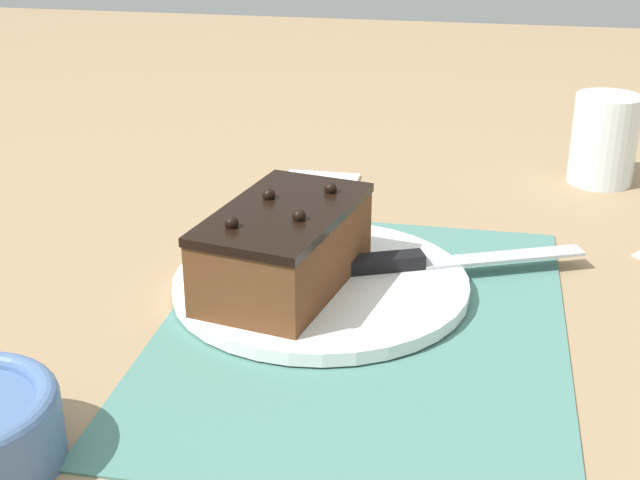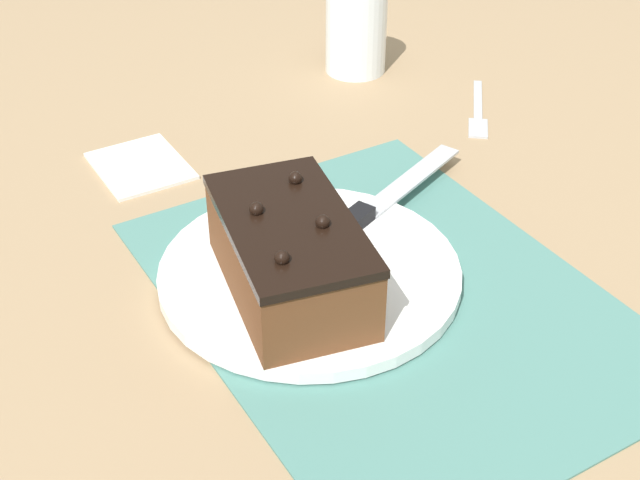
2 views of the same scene
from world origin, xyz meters
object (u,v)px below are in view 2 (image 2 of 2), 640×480
at_px(cake_plate, 310,273).
at_px(serving_knife, 368,211).
at_px(dessert_fork, 478,112).
at_px(drinking_glass, 356,31).
at_px(chocolate_cake, 290,255).

height_order(cake_plate, serving_knife, serving_knife).
bearing_deg(dessert_fork, serving_knife, 67.44).
bearing_deg(cake_plate, drinking_glass, -37.82).
bearing_deg(serving_knife, drinking_glass, 126.60).
xyz_separation_m(cake_plate, dessert_fork, (0.18, -0.34, -0.01)).
height_order(cake_plate, drinking_glass, drinking_glass).
xyz_separation_m(chocolate_cake, serving_knife, (0.06, -0.12, -0.03)).
xyz_separation_m(chocolate_cake, drinking_glass, (0.38, -0.31, 0.00)).
distance_m(cake_plate, chocolate_cake, 0.06).
bearing_deg(drinking_glass, serving_knife, 149.19).
bearing_deg(dessert_fork, drinking_glass, -33.41).
distance_m(chocolate_cake, dessert_fork, 0.42).
bearing_deg(dessert_fork, cake_plate, 66.69).
bearing_deg(chocolate_cake, serving_knife, -62.69).
relative_size(serving_knife, dessert_fork, 1.78).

